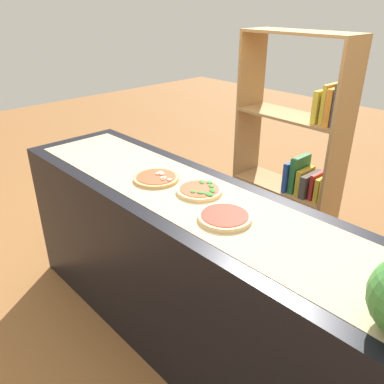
{
  "coord_description": "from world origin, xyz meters",
  "views": [
    {
      "loc": [
        1.21,
        -1.15,
        1.76
      ],
      "look_at": [
        0.0,
        0.0,
        0.94
      ],
      "focal_mm": 36.58,
      "sensor_mm": 36.0,
      "label": 1
    }
  ],
  "objects_px": {
    "pizza_plain_2": "(225,217)",
    "bookshelf": "(297,167)",
    "pizza_mushroom_0": "(156,178)",
    "pizza_spinach_1": "(200,190)"
  },
  "relations": [
    {
      "from": "pizza_plain_2",
      "to": "bookshelf",
      "type": "distance_m",
      "value": 1.24
    },
    {
      "from": "pizza_mushroom_0",
      "to": "bookshelf",
      "type": "xyz_separation_m",
      "value": [
        0.15,
        1.12,
        -0.21
      ]
    },
    {
      "from": "pizza_mushroom_0",
      "to": "pizza_plain_2",
      "type": "relative_size",
      "value": 1.02
    },
    {
      "from": "pizza_mushroom_0",
      "to": "pizza_spinach_1",
      "type": "bearing_deg",
      "value": 12.86
    },
    {
      "from": "pizza_plain_2",
      "to": "bookshelf",
      "type": "relative_size",
      "value": 0.15
    },
    {
      "from": "pizza_mushroom_0",
      "to": "pizza_spinach_1",
      "type": "height_order",
      "value": "same"
    },
    {
      "from": "pizza_spinach_1",
      "to": "pizza_plain_2",
      "type": "distance_m",
      "value": 0.28
    },
    {
      "from": "pizza_spinach_1",
      "to": "pizza_plain_2",
      "type": "bearing_deg",
      "value": -21.85
    },
    {
      "from": "bookshelf",
      "to": "pizza_plain_2",
      "type": "bearing_deg",
      "value": -72.53
    },
    {
      "from": "pizza_mushroom_0",
      "to": "pizza_plain_2",
      "type": "xyz_separation_m",
      "value": [
        0.52,
        -0.04,
        0.0
      ]
    }
  ]
}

